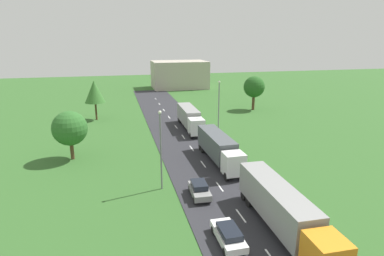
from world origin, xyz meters
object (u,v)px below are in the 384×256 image
Objects in this scene: truck_third at (190,117)px; lamppost_third at (219,105)px; tree_oak at (254,87)px; tree_birch at (70,128)px; truck_lead at (283,209)px; distant_building at (179,75)px; truck_second at (219,147)px; lamppost_second at (161,147)px; tree_maple at (94,92)px; car_third at (199,189)px; car_second at (229,235)px.

lamppost_third is at bearing -44.13° from truck_third.
tree_birch is at bearing -147.70° from tree_oak.
truck_third is at bearing 90.21° from truck_lead.
truck_lead is 84.08m from distant_building.
distant_building reaches higher than tree_oak.
distant_building is at bearing 82.99° from truck_second.
tree_oak is (18.14, 29.51, 3.16)m from truck_second.
tree_maple is (-8.36, 34.24, 0.84)m from lamppost_second.
lamppost_third is at bearing 67.09° from car_third.
tree_birch is (-23.42, -7.04, -0.70)m from lamppost_third.
truck_lead is at bearing -111.25° from tree_oak.
truck_lead is 1.79× the size of tree_maple.
tree_maple reaches higher than truck_lead.
lamppost_third is 1.36× the size of tree_birch.
truck_lead is 1.85× the size of tree_oak.
truck_second is at bearing 35.20° from lamppost_second.
lamppost_third is at bearing 73.38° from car_second.
truck_lead is 0.81× the size of distant_building.
tree_maple is (-11.93, 37.05, 4.91)m from car_third.
car_third is 0.45× the size of lamppost_second.
car_third is 0.52× the size of tree_oak.
truck_second is at bearing -121.58° from tree_oak.
car_third is at bearing -99.93° from distant_building.
lamppost_second is (-8.73, 10.73, 2.71)m from truck_lead.
distant_building is at bearing 80.07° from car_third.
car_third is at bearing 91.57° from car_second.
tree_maple is (-17.09, 44.97, 3.55)m from truck_lead.
tree_maple is at bearing 103.71° from lamppost_second.
distant_building is at bearing 104.86° from tree_oak.
truck_second is 1.85× the size of tree_birch.
car_second is (-4.80, -17.17, -1.32)m from truck_second.
car_third is (-5.16, 7.92, -1.37)m from truck_lead.
lamppost_second is at bearing -48.28° from tree_birch.
distant_building is (-9.91, 37.36, -0.89)m from tree_oak.
truck_second reaches higher than car_third.
truck_third is at bearing 135.87° from lamppost_third.
tree_birch is at bearing 130.52° from truck_lead.
car_second is 27.43m from tree_birch.
truck_second is 0.71× the size of distant_building.
car_second is 0.48× the size of lamppost_third.
car_third is 6.10m from lamppost_second.
truck_second is at bearing -90.02° from truck_third.
truck_second is 0.98× the size of truck_third.
truck_second is 16.96m from truck_third.
tree_birch is (-37.38, -23.63, -0.89)m from tree_oak.
lamppost_third is (8.98, 30.09, 4.29)m from car_second.
truck_lead is 16.80m from truck_second.
tree_birch reaches higher than car_second.
lamppost_second is at bearing 141.85° from car_third.
truck_lead is at bearing -97.76° from lamppost_third.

